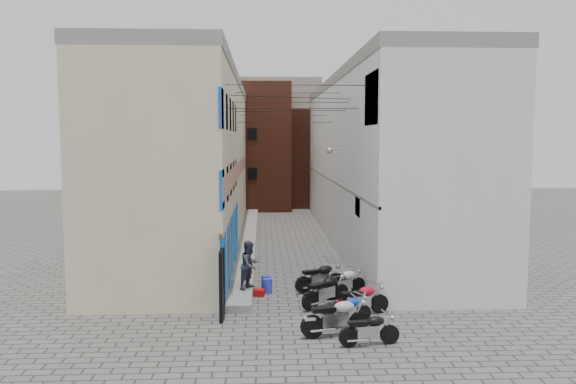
{
  "coord_description": "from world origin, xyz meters",
  "views": [
    {
      "loc": [
        -1.23,
        -17.75,
        5.63
      ],
      "look_at": [
        0.04,
        9.99,
        3.0
      ],
      "focal_mm": 35.0,
      "sensor_mm": 36.0,
      "label": 1
    }
  ],
  "objects": [
    {
      "name": "building_right",
      "position": [
        5.0,
        13.0,
        4.51
      ],
      "size": [
        5.94,
        26.0,
        9.0
      ],
      "color": "white",
      "rests_on": "ground"
    },
    {
      "name": "motorcycle_a",
      "position": [
        1.67,
        -3.0,
        0.5
      ],
      "size": [
        1.78,
        0.79,
        0.99
      ],
      "primitive_type": null,
      "rotation": [
        0.0,
        0.0,
        -1.42
      ],
      "color": "black",
      "rests_on": "ground"
    },
    {
      "name": "building_far_concrete",
      "position": [
        0.0,
        34.0,
        5.5
      ],
      "size": [
        8.0,
        5.0,
        11.0
      ],
      "primitive_type": "cube",
      "color": "gray",
      "rests_on": "ground"
    },
    {
      "name": "motorcycle_c",
      "position": [
        1.31,
        -1.34,
        0.51
      ],
      "size": [
        1.81,
        1.32,
        1.02
      ],
      "primitive_type": null,
      "rotation": [
        0.0,
        0.0,
        -1.07
      ],
      "color": "#0B39AA",
      "rests_on": "ground"
    },
    {
      "name": "ground",
      "position": [
        0.0,
        0.0,
        0.0
      ],
      "size": [
        90.0,
        90.0,
        0.0
      ],
      "primitive_type": "plane",
      "color": "#595754",
      "rests_on": "ground"
    },
    {
      "name": "motorcycle_d",
      "position": [
        1.9,
        -0.38,
        0.57
      ],
      "size": [
        2.06,
        1.21,
        1.14
      ],
      "primitive_type": null,
      "rotation": [
        0.0,
        0.0,
        -1.25
      ],
      "color": "#A50B26",
      "rests_on": "ground"
    },
    {
      "name": "motorcycle_g",
      "position": [
        0.89,
        2.53,
        0.58
      ],
      "size": [
        2.11,
        1.36,
        1.17
      ],
      "primitive_type": null,
      "rotation": [
        0.0,
        0.0,
        -1.18
      ],
      "color": "black",
      "rests_on": "ground"
    },
    {
      "name": "person_a",
      "position": [
        -1.76,
        2.47,
        1.1
      ],
      "size": [
        0.61,
        0.73,
        1.7
      ],
      "primitive_type": "imported",
      "rotation": [
        0.0,
        0.0,
        1.96
      ],
      "color": "brown",
      "rests_on": "plinth"
    },
    {
      "name": "building_far_brick_right",
      "position": [
        3.0,
        30.0,
        4.0
      ],
      "size": [
        5.0,
        6.0,
        8.0
      ],
      "primitive_type": "cube",
      "color": "brown",
      "rests_on": "ground"
    },
    {
      "name": "motorcycle_b",
      "position": [
        0.87,
        -2.22,
        0.62
      ],
      "size": [
        2.22,
        1.09,
        1.23
      ],
      "primitive_type": null,
      "rotation": [
        0.0,
        0.0,
        -1.37
      ],
      "color": "#A6A6AB",
      "rests_on": "ground"
    },
    {
      "name": "motorcycle_f",
      "position": [
        1.67,
        1.78,
        0.56
      ],
      "size": [
        1.95,
        1.54,
        1.11
      ],
      "primitive_type": null,
      "rotation": [
        0.0,
        0.0,
        -1.01
      ],
      "color": "silver",
      "rests_on": "ground"
    },
    {
      "name": "water_jug_far",
      "position": [
        -1.12,
        2.8,
        0.27
      ],
      "size": [
        0.45,
        0.45,
        0.54
      ],
      "primitive_type": "cylinder",
      "rotation": [
        0.0,
        0.0,
        -0.34
      ],
      "color": "blue",
      "rests_on": "ground"
    },
    {
      "name": "motorcycle_e",
      "position": [
        0.88,
        0.63,
        0.6
      ],
      "size": [
        2.04,
        1.78,
        1.2
      ],
      "primitive_type": null,
      "rotation": [
        0.0,
        0.0,
        -0.92
      ],
      "color": "black",
      "rests_on": "ground"
    },
    {
      "name": "plinth",
      "position": [
        -2.05,
        13.0,
        0.12
      ],
      "size": [
        0.9,
        26.0,
        0.25
      ],
      "primitive_type": "cube",
      "color": "gray",
      "rests_on": "ground"
    },
    {
      "name": "building_far_brick_left",
      "position": [
        -2.0,
        28.0,
        5.0
      ],
      "size": [
        6.0,
        6.0,
        10.0
      ],
      "primitive_type": "cube",
      "color": "brown",
      "rests_on": "ground"
    },
    {
      "name": "far_shopfront",
      "position": [
        0.0,
        25.2,
        1.2
      ],
      "size": [
        2.0,
        0.3,
        2.4
      ],
      "primitive_type": "cube",
      "color": "black",
      "rests_on": "ground"
    },
    {
      "name": "red_crate",
      "position": [
        -1.38,
        1.99,
        0.12
      ],
      "size": [
        0.43,
        0.35,
        0.25
      ],
      "primitive_type": "cube",
      "rotation": [
        0.0,
        0.0,
        -0.15
      ],
      "color": "#A60C0B",
      "rests_on": "ground"
    },
    {
      "name": "building_left",
      "position": [
        -4.98,
        12.95,
        4.5
      ],
      "size": [
        5.1,
        27.0,
        9.0
      ],
      "color": "#C7B596",
      "rests_on": "ground"
    },
    {
      "name": "water_jug_near",
      "position": [
        -1.06,
        2.38,
        0.27
      ],
      "size": [
        0.41,
        0.41,
        0.53
      ],
      "primitive_type": "cylinder",
      "rotation": [
        0.0,
        0.0,
        0.24
      ],
      "color": "blue",
      "rests_on": "ground"
    },
    {
      "name": "person_b",
      "position": [
        -1.7,
        2.12,
        1.11
      ],
      "size": [
        1.02,
        1.06,
        1.73
      ],
      "primitive_type": "imported",
      "rotation": [
        0.0,
        0.0,
        0.93
      ],
      "color": "#303648",
      "rests_on": "plinth"
    },
    {
      "name": "overhead_wires",
      "position": [
        0.0,
        7.64,
        7.12
      ],
      "size": [
        5.8,
        13.02,
        1.32
      ],
      "color": "black",
      "rests_on": "ground"
    }
  ]
}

